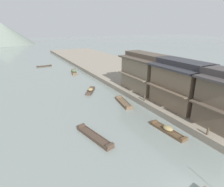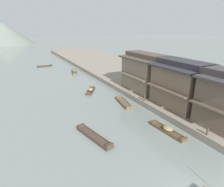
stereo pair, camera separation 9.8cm
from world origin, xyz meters
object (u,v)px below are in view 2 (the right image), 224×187
Objects in this scene: boat_moored_third at (94,137)px; boat_moored_far at (91,90)px; boat_moored_nearest at (167,130)px; mooring_post_dock_mid at (145,98)px; house_waterfront_tall at (145,72)px; mooring_post_dock_near at (208,132)px; boat_moored_second at (74,72)px; house_waterfront_second at (181,84)px; boat_midriver_upstream at (45,66)px; boat_midriver_drifting at (124,103)px.

boat_moored_third is 14.96m from boat_moored_far.
boat_moored_far is (-2.56, 16.68, 0.02)m from boat_moored_nearest.
mooring_post_dock_mid reaches higher than boat_moored_third.
house_waterfront_tall is at bearing -32.15° from boat_moored_far.
mooring_post_dock_near is 10.35m from mooring_post_dock_mid.
house_waterfront_second reaches higher than boat_moored_second.
mooring_post_dock_mid reaches higher than mooring_post_dock_near.
boat_moored_far is 27.27m from boat_midriver_upstream.
mooring_post_dock_near is at bearing -30.91° from boat_moored_third.
house_waterfront_tall is (13.09, 9.05, 3.63)m from boat_moored_third.
boat_moored_third is 0.66× the size of house_waterfront_tall.
boat_moored_second is 5.14× the size of mooring_post_dock_mid.
mooring_post_dock_mid is at bearing 24.64° from boat_moored_third.
boat_midriver_upstream is at bearing 109.85° from house_waterfront_tall.
boat_moored_far reaches higher than boat_midriver_upstream.
house_waterfront_second reaches higher than mooring_post_dock_mid.
boat_moored_nearest is at bearing -18.86° from boat_moored_third.
boat_moored_nearest is at bearing -106.52° from mooring_post_dock_mid.
mooring_post_dock_mid reaches higher than boat_moored_far.
house_waterfront_tall is (11.57, -32.04, 3.68)m from boat_midriver_upstream.
boat_moored_second is 29.15m from house_waterfront_second.
boat_moored_third is 1.43× the size of boat_moored_far.
boat_moored_second is at bearing 91.81° from boat_midriver_drifting.
mooring_post_dock_near is (2.98, -35.23, 0.91)m from boat_moored_second.
mooring_post_dock_near reaches higher than boat_moored_third.
boat_moored_third is 13.70m from house_waterfront_second.
boat_moored_third is 16.32m from house_waterfront_tall.
boat_moored_third is 1.14× the size of boat_midriver_drifting.
boat_moored_nearest is 9.17m from boat_midriver_drifting.
mooring_post_dock_mid is at bearing -77.27° from boat_midriver_upstream.
boat_midriver_drifting is 3.25m from mooring_post_dock_mid.
house_waterfront_tall is at bearing 65.13° from boat_moored_nearest.
boat_moored_third is 9.98m from boat_midriver_drifting.
mooring_post_dock_mid reaches higher than boat_moored_second.
boat_moored_far reaches higher than boat_midriver_drifting.
house_waterfront_tall is 15.49m from mooring_post_dock_near.
house_waterfront_second is 0.95× the size of house_waterfront_tall.
mooring_post_dock_near reaches higher than boat_moored_nearest.
boat_moored_second is 15.40m from boat_moored_far.
house_waterfront_second is at bearing -77.34° from boat_moored_second.
boat_midriver_upstream is 4.23× the size of mooring_post_dock_mid.
mooring_post_dock_near is at bearing -85.17° from boat_moored_second.
boat_moored_nearest is at bearing -81.98° from boat_midriver_upstream.
boat_moored_second is 1.06× the size of boat_midriver_drifting.
boat_midriver_upstream is at bearing 98.02° from boat_moored_nearest.
boat_moored_second reaches higher than boat_moored_nearest.
boat_midriver_drifting is at bearing 136.12° from house_waterfront_second.
boat_moored_third reaches higher than boat_midriver_drifting.
mooring_post_dock_mid is at bearing 135.06° from house_waterfront_second.
boat_midriver_upstream is at bearing 99.87° from boat_midriver_drifting.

